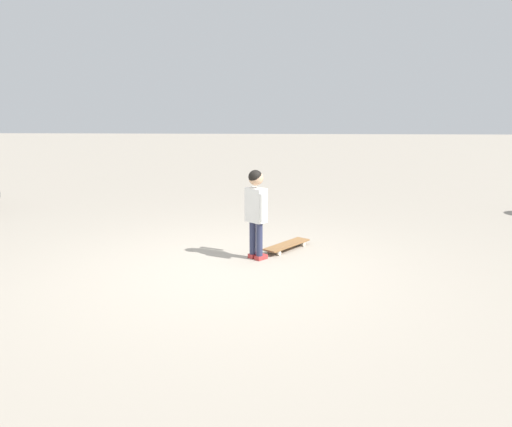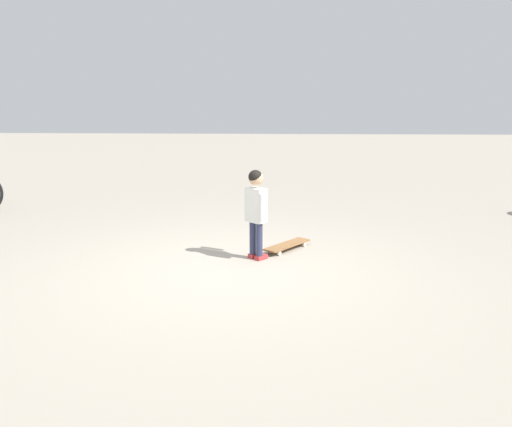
{
  "view_description": "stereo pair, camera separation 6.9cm",
  "coord_description": "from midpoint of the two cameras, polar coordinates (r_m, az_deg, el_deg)",
  "views": [
    {
      "loc": [
        -5.34,
        -0.57,
        1.81
      ],
      "look_at": [
        0.47,
        -0.32,
        0.55
      ],
      "focal_mm": 35.98,
      "sensor_mm": 36.0,
      "label": 1
    },
    {
      "loc": [
        -5.34,
        -0.64,
        1.81
      ],
      "look_at": [
        0.47,
        -0.32,
        0.55
      ],
      "focal_mm": 35.98,
      "sensor_mm": 36.0,
      "label": 2
    }
  ],
  "objects": [
    {
      "name": "child_person",
      "position": [
        5.93,
        -0.32,
        1.01
      ],
      "size": [
        0.39,
        0.28,
        1.06
      ],
      "color": "#2D3351",
      "rests_on": "ground"
    },
    {
      "name": "skateboard",
      "position": [
        6.46,
        3.14,
        -3.51
      ],
      "size": [
        0.71,
        0.6,
        0.07
      ],
      "color": "olive",
      "rests_on": "ground"
    },
    {
      "name": "ground_plane",
      "position": [
        5.67,
        -3.8,
        -6.42
      ],
      "size": [
        50.0,
        50.0,
        0.0
      ],
      "primitive_type": "plane",
      "color": "#9E9384"
    }
  ]
}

